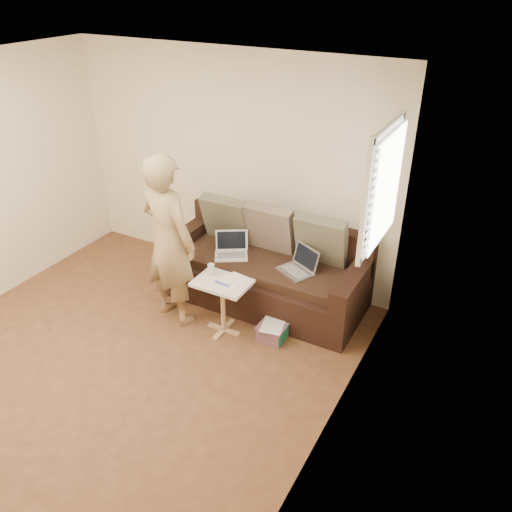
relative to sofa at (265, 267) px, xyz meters
The scene contains 17 objects.
floor 1.96m from the sofa, 111.60° to the right, with size 4.50×4.50×0.00m, color #54311F.
ceiling 2.89m from the sofa, 111.60° to the right, with size 4.50×4.50×0.00m, color white.
wall_back 1.22m from the sofa, 145.95° to the left, with size 4.00×4.00×0.00m, color beige.
wall_right 2.37m from the sofa, 53.84° to the right, with size 4.50×4.50×0.00m, color beige.
window_blinds 1.80m from the sofa, 12.44° to the right, with size 0.12×0.88×1.08m, color white, non-canonical shape.
sofa is the anchor object (origin of this frame).
pillow_left 0.73m from the sofa, 161.93° to the left, with size 0.55×0.14×0.55m, color brown, non-canonical shape.
pillow_mid 0.43m from the sofa, 102.81° to the left, with size 0.55×0.14×0.55m, color #766154, non-canonical shape.
pillow_right 0.70m from the sofa, 22.15° to the left, with size 0.55×0.14×0.55m, color brown, non-canonical shape.
laptop_silver 0.42m from the sofa, 11.74° to the right, with size 0.36×0.26×0.24m, color #B7BABC, non-canonical shape.
laptop_white 0.38m from the sofa, 161.96° to the right, with size 0.36×0.26×0.26m, color white, non-canonical shape.
person 1.12m from the sofa, 134.07° to the right, with size 0.66×0.45×1.82m, color #988B52.
side_table 0.72m from the sofa, 98.46° to the right, with size 0.55×0.38×0.60m, color silver, non-canonical shape.
drinking_glass 0.74m from the sofa, 112.24° to the right, with size 0.07×0.07×0.12m, color silver, non-canonical shape.
scissors 0.78m from the sofa, 95.82° to the right, with size 0.18×0.10×0.02m, color silver, non-canonical shape.
paper_on_table 0.68m from the sofa, 91.36° to the right, with size 0.21×0.30×0.00m, color white, non-canonical shape.
striped_box 0.78m from the sofa, 55.15° to the right, with size 0.28×0.28×0.17m, color #C61D5C, non-canonical shape.
Camera 1 is at (2.93, -2.52, 3.33)m, focal length 36.20 mm.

